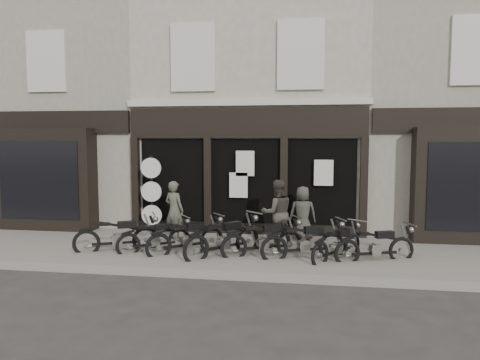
# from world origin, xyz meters

# --- Properties ---
(ground_plane) EXTENTS (90.00, 90.00, 0.00)m
(ground_plane) POSITION_xyz_m (0.00, 0.00, 0.00)
(ground_plane) COLOR #2D2B28
(ground_plane) RESTS_ON ground
(pavement) EXTENTS (30.00, 4.20, 0.12)m
(pavement) POSITION_xyz_m (0.00, 0.90, 0.06)
(pavement) COLOR slate
(pavement) RESTS_ON ground_plane
(kerb) EXTENTS (30.00, 0.25, 0.13)m
(kerb) POSITION_xyz_m (0.00, -1.25, 0.07)
(kerb) COLOR gray
(kerb) RESTS_ON ground_plane
(central_building) EXTENTS (7.30, 6.22, 8.34)m
(central_building) POSITION_xyz_m (0.00, 5.95, 4.08)
(central_building) COLOR #B4AB9A
(central_building) RESTS_ON ground
(neighbour_left) EXTENTS (5.60, 6.73, 8.34)m
(neighbour_left) POSITION_xyz_m (-6.35, 5.90, 4.04)
(neighbour_left) COLOR gray
(neighbour_left) RESTS_ON ground
(neighbour_right) EXTENTS (5.60, 6.73, 8.34)m
(neighbour_right) POSITION_xyz_m (6.35, 5.90, 4.04)
(neighbour_right) COLOR gray
(neighbour_right) RESTS_ON ground
(motorcycle_0) EXTENTS (2.02, 1.19, 1.04)m
(motorcycle_0) POSITION_xyz_m (-2.98, 0.36, 0.41)
(motorcycle_0) COLOR black
(motorcycle_0) RESTS_ON ground
(motorcycle_1) EXTENTS (1.72, 1.35, 0.95)m
(motorcycle_1) POSITION_xyz_m (-2.01, 0.49, 0.38)
(motorcycle_1) COLOR black
(motorcycle_1) RESTS_ON ground
(motorcycle_2) EXTENTS (1.81, 1.55, 1.03)m
(motorcycle_2) POSITION_xyz_m (-1.16, 0.43, 0.41)
(motorcycle_2) COLOR black
(motorcycle_2) RESTS_ON ground
(motorcycle_3) EXTENTS (1.76, 1.85, 1.10)m
(motorcycle_3) POSITION_xyz_m (-0.18, 0.30, 0.44)
(motorcycle_3) COLOR black
(motorcycle_3) RESTS_ON ground
(motorcycle_4) EXTENTS (1.99, 1.24, 1.03)m
(motorcycle_4) POSITION_xyz_m (0.79, 0.46, 0.41)
(motorcycle_4) COLOR black
(motorcycle_4) RESTS_ON ground
(motorcycle_5) EXTENTS (2.06, 1.11, 1.04)m
(motorcycle_5) POSITION_xyz_m (1.81, 0.37, 0.41)
(motorcycle_5) COLOR black
(motorcycle_5) RESTS_ON ground
(motorcycle_6) EXTENTS (1.39, 1.70, 0.95)m
(motorcycle_6) POSITION_xyz_m (2.60, 0.43, 0.38)
(motorcycle_6) COLOR black
(motorcycle_6) RESTS_ON ground
(motorcycle_7) EXTENTS (1.94, 0.95, 0.97)m
(motorcycle_7) POSITION_xyz_m (3.49, 0.37, 0.39)
(motorcycle_7) COLOR black
(motorcycle_7) RESTS_ON ground
(man_left) EXTENTS (0.72, 0.60, 1.67)m
(man_left) POSITION_xyz_m (-1.90, 1.81, 0.96)
(man_left) COLOR #4E4A40
(man_left) RESTS_ON pavement
(man_centre) EXTENTS (1.04, 0.93, 1.78)m
(man_centre) POSITION_xyz_m (1.06, 1.47, 1.01)
(man_centre) COLOR #3C3630
(man_centre) RESTS_ON pavement
(man_right) EXTENTS (0.80, 0.57, 1.55)m
(man_right) POSITION_xyz_m (1.72, 2.17, 0.89)
(man_right) COLOR #3C3732
(man_right) RESTS_ON pavement
(advert_sign_post) EXTENTS (0.61, 0.39, 2.50)m
(advert_sign_post) POSITION_xyz_m (-2.75, 2.36, 1.22)
(advert_sign_post) COLOR black
(advert_sign_post) RESTS_ON ground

